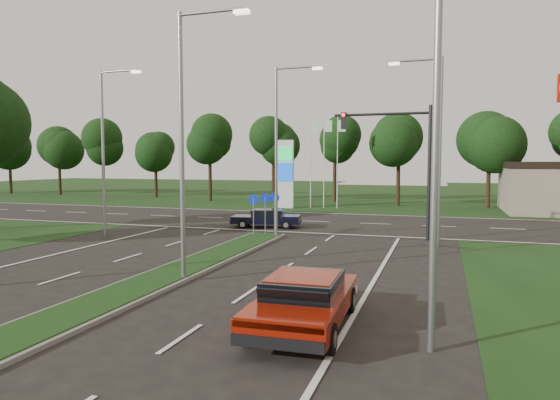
% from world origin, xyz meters
% --- Properties ---
extents(ground, '(160.00, 160.00, 0.00)m').
position_xyz_m(ground, '(0.00, 0.00, 0.00)').
color(ground, black).
rests_on(ground, ground).
extents(verge_far, '(160.00, 50.00, 0.02)m').
position_xyz_m(verge_far, '(0.00, 55.00, 0.00)').
color(verge_far, black).
rests_on(verge_far, ground).
extents(cross_road, '(160.00, 12.00, 0.02)m').
position_xyz_m(cross_road, '(0.00, 24.00, 0.00)').
color(cross_road, black).
rests_on(cross_road, ground).
extents(median_kerb, '(2.00, 26.00, 0.12)m').
position_xyz_m(median_kerb, '(0.00, 4.00, 0.06)').
color(median_kerb, slate).
rests_on(median_kerb, ground).
extents(streetlight_median_near, '(2.53, 0.22, 9.00)m').
position_xyz_m(streetlight_median_near, '(1.00, 6.00, 5.08)').
color(streetlight_median_near, gray).
rests_on(streetlight_median_near, ground).
extents(streetlight_median_far, '(2.53, 0.22, 9.00)m').
position_xyz_m(streetlight_median_far, '(1.00, 16.00, 5.08)').
color(streetlight_median_far, gray).
rests_on(streetlight_median_far, ground).
extents(streetlight_left_far, '(2.53, 0.22, 9.00)m').
position_xyz_m(streetlight_left_far, '(-8.30, 14.00, 5.08)').
color(streetlight_left_far, gray).
rests_on(streetlight_left_far, ground).
extents(streetlight_right_far, '(2.53, 0.22, 9.00)m').
position_xyz_m(streetlight_right_far, '(8.80, 16.00, 5.08)').
color(streetlight_right_far, gray).
rests_on(streetlight_right_far, ground).
extents(streetlight_right_near, '(2.53, 0.22, 9.00)m').
position_xyz_m(streetlight_right_near, '(8.80, 2.00, 5.08)').
color(streetlight_right_near, gray).
rests_on(streetlight_right_near, ground).
extents(traffic_signal, '(5.10, 0.42, 7.00)m').
position_xyz_m(traffic_signal, '(7.19, 18.00, 4.65)').
color(traffic_signal, black).
rests_on(traffic_signal, ground).
extents(median_signs, '(1.16, 1.76, 2.38)m').
position_xyz_m(median_signs, '(0.00, 16.40, 1.71)').
color(median_signs, gray).
rests_on(median_signs, ground).
extents(gas_pylon, '(5.80, 1.26, 8.00)m').
position_xyz_m(gas_pylon, '(-3.79, 33.05, 3.20)').
color(gas_pylon, silver).
rests_on(gas_pylon, ground).
extents(treeline_far, '(6.00, 6.00, 9.90)m').
position_xyz_m(treeline_far, '(0.10, 39.93, 6.83)').
color(treeline_far, black).
rests_on(treeline_far, ground).
extents(red_sedan, '(2.19, 4.92, 1.33)m').
position_xyz_m(red_sedan, '(6.00, 2.64, 0.72)').
color(red_sedan, maroon).
rests_on(red_sedan, ground).
extents(navy_sedan, '(4.40, 2.45, 1.14)m').
position_xyz_m(navy_sedan, '(-1.18, 20.00, 0.61)').
color(navy_sedan, black).
rests_on(navy_sedan, ground).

